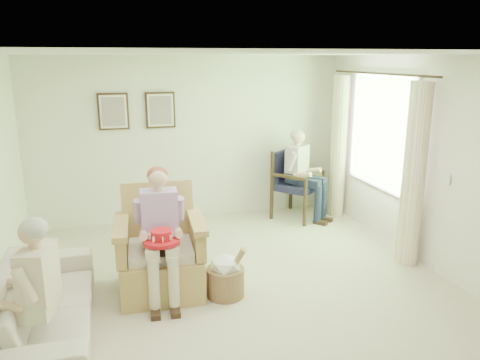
{
  "coord_description": "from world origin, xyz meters",
  "views": [
    {
      "loc": [
        -1.28,
        -4.55,
        2.57
      ],
      "look_at": [
        0.32,
        0.99,
        1.05
      ],
      "focal_mm": 35.0,
      "sensor_mm": 36.0,
      "label": 1
    }
  ],
  "objects_px": {
    "person_dark": "(301,168)",
    "person_wicker": "(160,224)",
    "sofa": "(44,306)",
    "hatbox": "(225,275)",
    "wood_armchair": "(296,181)",
    "wicker_armchair": "(161,259)",
    "red_hat": "(161,238)",
    "person_sofa": "(33,286)"
  },
  "relations": [
    {
      "from": "wicker_armchair",
      "to": "person_sofa",
      "type": "relative_size",
      "value": 0.92
    },
    {
      "from": "hatbox",
      "to": "sofa",
      "type": "bearing_deg",
      "value": -171.31
    },
    {
      "from": "person_sofa",
      "to": "red_hat",
      "type": "bearing_deg",
      "value": 133.42
    },
    {
      "from": "red_hat",
      "to": "hatbox",
      "type": "distance_m",
      "value": 0.86
    },
    {
      "from": "person_wicker",
      "to": "red_hat",
      "type": "distance_m",
      "value": 0.22
    },
    {
      "from": "sofa",
      "to": "red_hat",
      "type": "relative_size",
      "value": 5.66
    },
    {
      "from": "person_dark",
      "to": "person_wicker",
      "type": "bearing_deg",
      "value": 179.56
    },
    {
      "from": "person_dark",
      "to": "person_sofa",
      "type": "distance_m",
      "value": 4.62
    },
    {
      "from": "wicker_armchair",
      "to": "wood_armchair",
      "type": "relative_size",
      "value": 1.09
    },
    {
      "from": "wood_armchair",
      "to": "person_wicker",
      "type": "relative_size",
      "value": 0.77
    },
    {
      "from": "wicker_armchair",
      "to": "person_sofa",
      "type": "height_order",
      "value": "person_sofa"
    },
    {
      "from": "sofa",
      "to": "person_wicker",
      "type": "bearing_deg",
      "value": -68.36
    },
    {
      "from": "sofa",
      "to": "hatbox",
      "type": "distance_m",
      "value": 1.85
    },
    {
      "from": "wood_armchair",
      "to": "person_wicker",
      "type": "xyz_separation_m",
      "value": [
        -2.46,
        -2.15,
        0.25
      ]
    },
    {
      "from": "person_wicker",
      "to": "person_dark",
      "type": "height_order",
      "value": "person_dark"
    },
    {
      "from": "wood_armchair",
      "to": "person_dark",
      "type": "relative_size",
      "value": 0.76
    },
    {
      "from": "person_sofa",
      "to": "person_wicker",
      "type": "bearing_deg",
      "value": 139.77
    },
    {
      "from": "wicker_armchair",
      "to": "person_dark",
      "type": "relative_size",
      "value": 0.83
    },
    {
      "from": "person_dark",
      "to": "hatbox",
      "type": "bearing_deg",
      "value": -169.01
    },
    {
      "from": "wicker_armchair",
      "to": "red_hat",
      "type": "height_order",
      "value": "wicker_armchair"
    },
    {
      "from": "wicker_armchair",
      "to": "sofa",
      "type": "height_order",
      "value": "wicker_armchair"
    },
    {
      "from": "person_wicker",
      "to": "hatbox",
      "type": "xyz_separation_m",
      "value": [
        0.66,
        -0.18,
        -0.6
      ]
    },
    {
      "from": "wicker_armchair",
      "to": "wood_armchair",
      "type": "bearing_deg",
      "value": 43.01
    },
    {
      "from": "wicker_armchair",
      "to": "sofa",
      "type": "bearing_deg",
      "value": -148.02
    },
    {
      "from": "red_hat",
      "to": "hatbox",
      "type": "xyz_separation_m",
      "value": [
        0.68,
        0.02,
        -0.52
      ]
    },
    {
      "from": "person_dark",
      "to": "wood_armchair",
      "type": "bearing_deg",
      "value": 50.93
    },
    {
      "from": "sofa",
      "to": "hatbox",
      "type": "xyz_separation_m",
      "value": [
        1.82,
        0.28,
        -0.07
      ]
    },
    {
      "from": "wicker_armchair",
      "to": "person_dark",
      "type": "distance_m",
      "value": 3.1
    },
    {
      "from": "wicker_armchair",
      "to": "person_wicker",
      "type": "distance_m",
      "value": 0.49
    },
    {
      "from": "wicker_armchair",
      "to": "hatbox",
      "type": "bearing_deg",
      "value": -22.87
    },
    {
      "from": "sofa",
      "to": "person_dark",
      "type": "relative_size",
      "value": 1.5
    },
    {
      "from": "wicker_armchair",
      "to": "sofa",
      "type": "distance_m",
      "value": 1.31
    },
    {
      "from": "sofa",
      "to": "person_sofa",
      "type": "bearing_deg",
      "value": 180.0
    },
    {
      "from": "wood_armchair",
      "to": "person_dark",
      "type": "bearing_deg",
      "value": -129.07
    },
    {
      "from": "person_wicker",
      "to": "wicker_armchair",
      "type": "bearing_deg",
      "value": 94.04
    },
    {
      "from": "sofa",
      "to": "wicker_armchair",
      "type": "bearing_deg",
      "value": -62.06
    },
    {
      "from": "red_hat",
      "to": "wicker_armchair",
      "type": "bearing_deg",
      "value": 87.04
    },
    {
      "from": "wicker_armchair",
      "to": "red_hat",
      "type": "xyz_separation_m",
      "value": [
        -0.02,
        -0.35,
        0.39
      ]
    },
    {
      "from": "person_dark",
      "to": "red_hat",
      "type": "bearing_deg",
      "value": -177.93
    },
    {
      "from": "person_dark",
      "to": "wicker_armchair",
      "type": "bearing_deg",
      "value": 177.3
    },
    {
      "from": "wicker_armchair",
      "to": "wood_armchair",
      "type": "distance_m",
      "value": 3.18
    },
    {
      "from": "person_wicker",
      "to": "hatbox",
      "type": "distance_m",
      "value": 0.92
    }
  ]
}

